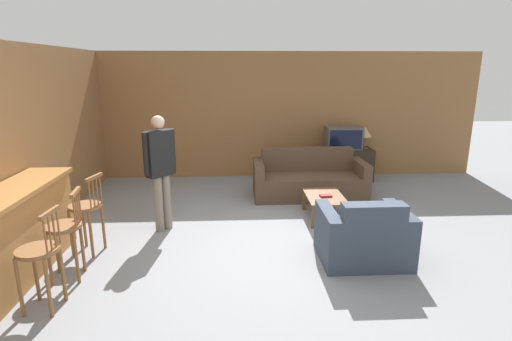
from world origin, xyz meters
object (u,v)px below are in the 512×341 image
(tv_unit, at_px, (342,164))
(book_on_table, at_px, (326,196))
(bar_chair_far, at_px, (87,212))
(coffee_table, at_px, (325,199))
(armchair_near, at_px, (364,237))
(bar_chair_mid, at_px, (65,233))
(person_by_window, at_px, (160,166))
(couch_far, at_px, (309,180))
(table_lamp, at_px, (365,132))
(tv, at_px, (343,138))
(bar_chair_near, at_px, (40,257))

(tv_unit, xyz_separation_m, book_on_table, (-0.83, -2.20, 0.05))
(bar_chair_far, relative_size, coffee_table, 1.18)
(bar_chair_far, bearing_deg, coffee_table, 17.40)
(bar_chair_far, height_order, armchair_near, bar_chair_far)
(bar_chair_mid, distance_m, bar_chair_far, 0.65)
(bar_chair_far, height_order, coffee_table, bar_chair_far)
(coffee_table, relative_size, person_by_window, 0.52)
(bar_chair_mid, distance_m, couch_far, 4.24)
(couch_far, distance_m, person_by_window, 2.86)
(bar_chair_mid, distance_m, table_lamp, 5.92)
(book_on_table, bearing_deg, couch_far, 92.13)
(coffee_table, distance_m, person_by_window, 2.52)
(person_by_window, bearing_deg, bar_chair_mid, -121.31)
(tv, xyz_separation_m, table_lamp, (0.44, 0.00, 0.11))
(couch_far, relative_size, armchair_near, 1.94)
(armchair_near, distance_m, table_lamp, 3.80)
(bar_chair_mid, height_order, armchair_near, bar_chair_mid)
(bar_chair_near, relative_size, table_lamp, 2.26)
(tv, height_order, book_on_table, tv)
(tv, bearing_deg, person_by_window, -142.73)
(tv, relative_size, table_lamp, 1.59)
(bar_chair_near, xyz_separation_m, coffee_table, (3.23, 2.24, -0.24))
(couch_far, bearing_deg, tv, 49.63)
(coffee_table, bearing_deg, armchair_near, -83.23)
(coffee_table, relative_size, tv, 1.21)
(armchair_near, bearing_deg, person_by_window, 157.06)
(bar_chair_far, relative_size, armchair_near, 0.98)
(bar_chair_mid, bearing_deg, book_on_table, 26.46)
(bar_chair_far, distance_m, armchair_near, 3.43)
(coffee_table, bearing_deg, person_by_window, -172.39)
(book_on_table, relative_size, table_lamp, 0.42)
(coffee_table, bearing_deg, bar_chair_far, -162.60)
(book_on_table, xyz_separation_m, person_by_window, (-2.42, -0.27, 0.56))
(person_by_window, bearing_deg, bar_chair_near, -112.94)
(tv_unit, xyz_separation_m, person_by_window, (-3.25, -2.48, 0.61))
(bar_chair_near, relative_size, bar_chair_mid, 1.00)
(bar_chair_far, bearing_deg, bar_chair_near, -89.98)
(person_by_window, bearing_deg, couch_far, 31.31)
(bar_chair_near, relative_size, couch_far, 0.51)
(bar_chair_mid, bearing_deg, tv_unit, 43.18)
(coffee_table, xyz_separation_m, book_on_table, (0.00, -0.05, 0.07))
(table_lamp, bearing_deg, couch_far, -141.93)
(bar_chair_far, distance_m, coffee_table, 3.39)
(tv_unit, height_order, tv, tv)
(coffee_table, bearing_deg, table_lamp, 59.33)
(couch_far, xyz_separation_m, tv_unit, (0.87, 1.03, 0.03))
(bar_chair_mid, relative_size, couch_far, 0.51)
(armchair_near, height_order, coffee_table, armchair_near)
(bar_chair_far, xyz_separation_m, couch_far, (3.19, 2.14, -0.24))
(person_by_window, bearing_deg, tv, 37.27)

